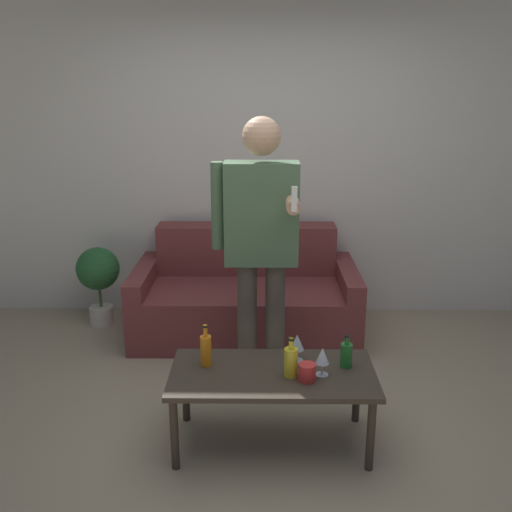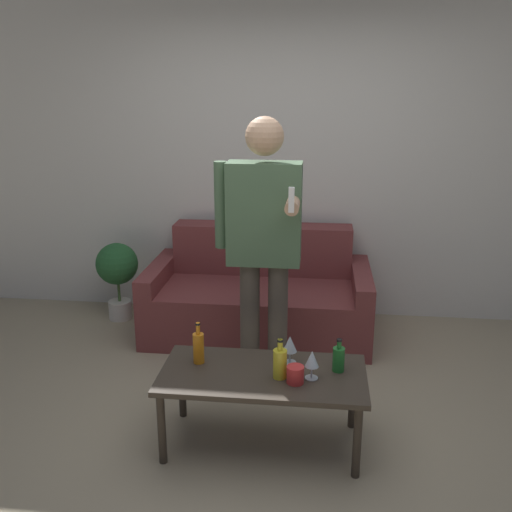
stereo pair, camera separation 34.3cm
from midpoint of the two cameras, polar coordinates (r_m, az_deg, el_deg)
ground_plane at (r=3.40m, az=3.74°, el=-18.11°), size 16.00×16.00×0.00m
wall_back at (r=4.82m, az=5.30°, el=9.70°), size 8.00×0.06×2.70m
couch at (r=4.62m, az=2.44°, el=-4.11°), size 1.75×0.91×0.83m
coffee_table at (r=3.18m, az=3.79°, el=-12.37°), size 1.12×0.55×0.45m
bottle_orange at (r=3.21m, az=-2.70°, el=-9.15°), size 0.06×0.06×0.24m
bottle_green at (r=3.07m, az=5.67°, el=-10.64°), size 0.07×0.07×0.22m
bottle_dark at (r=3.19m, az=11.38°, el=-10.08°), size 0.07×0.07×0.19m
wine_glass_near at (r=3.21m, az=6.50°, el=-8.88°), size 0.08×0.08×0.16m
wine_glass_far at (r=3.08m, az=8.87°, el=-10.29°), size 0.07×0.07×0.16m
cup_on_table at (r=3.05m, az=7.24°, el=-11.76°), size 0.09×0.09×0.09m
person_standing_front at (r=3.57m, az=3.48°, el=2.05°), size 0.54×0.45×1.76m
potted_plant at (r=4.90m, az=-11.77°, el=-1.37°), size 0.35×0.35×0.67m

